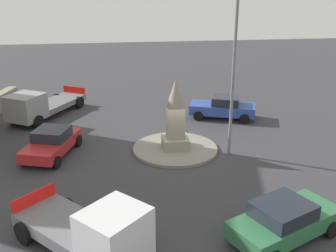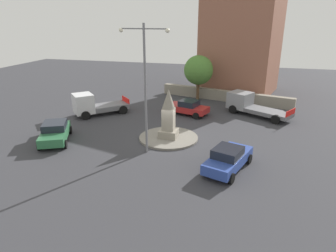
# 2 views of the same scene
# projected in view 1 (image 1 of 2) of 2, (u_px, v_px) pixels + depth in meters

# --- Properties ---
(ground_plane) EXTENTS (80.00, 80.00, 0.00)m
(ground_plane) POSITION_uv_depth(u_px,v_px,m) (175.00, 150.00, 21.85)
(ground_plane) COLOR #38383D
(traffic_island) EXTENTS (4.66, 4.66, 0.16)m
(traffic_island) POSITION_uv_depth(u_px,v_px,m) (175.00, 149.00, 21.82)
(traffic_island) COLOR gray
(traffic_island) RESTS_ON ground
(monument) EXTENTS (1.39, 1.39, 3.85)m
(monument) POSITION_uv_depth(u_px,v_px,m) (175.00, 118.00, 21.19)
(monument) COLOR gray
(monument) RESTS_ON traffic_island
(streetlamp) EXTENTS (3.33, 0.28, 8.75)m
(streetlamp) POSITION_uv_depth(u_px,v_px,m) (234.00, 57.00, 19.55)
(streetlamp) COLOR slate
(streetlamp) RESTS_ON ground
(car_red_parked_right) EXTENTS (4.39, 2.97, 1.45)m
(car_red_parked_right) POSITION_uv_depth(u_px,v_px,m) (52.00, 142.00, 21.01)
(car_red_parked_right) COLOR #B22323
(car_red_parked_right) RESTS_ON ground
(car_blue_approaching) EXTENTS (3.01, 4.64, 1.52)m
(car_blue_approaching) POSITION_uv_depth(u_px,v_px,m) (223.00, 107.00, 26.62)
(car_blue_approaching) COLOR #2D479E
(car_blue_approaching) RESTS_ON ground
(car_green_waiting) EXTENTS (3.45, 4.64, 1.50)m
(car_green_waiting) POSITION_uv_depth(u_px,v_px,m) (284.00, 220.00, 14.16)
(car_green_waiting) COLOR #2D6B42
(car_green_waiting) RESTS_ON ground
(truck_grey_parked_left) EXTENTS (6.40, 4.83, 2.03)m
(truck_grey_parked_left) POSITION_uv_depth(u_px,v_px,m) (38.00, 106.00, 26.19)
(truck_grey_parked_left) COLOR gray
(truck_grey_parked_left) RESTS_ON ground
(truck_white_far_side) EXTENTS (5.09, 5.03, 2.24)m
(truck_white_far_side) POSITION_uv_depth(u_px,v_px,m) (94.00, 233.00, 13.01)
(truck_white_far_side) COLOR silver
(truck_white_far_side) RESTS_ON ground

